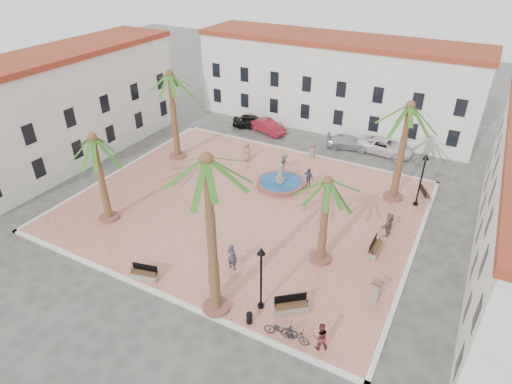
% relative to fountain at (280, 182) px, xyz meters
% --- Properties ---
extents(ground, '(120.00, 120.00, 0.00)m').
position_rel_fountain_xyz_m(ground, '(-1.17, -4.08, -0.44)').
color(ground, '#56544F').
rests_on(ground, ground).
extents(plaza, '(26.00, 22.00, 0.15)m').
position_rel_fountain_xyz_m(plaza, '(-1.17, -4.08, -0.36)').
color(plaza, '#E1806B').
rests_on(plaza, ground).
extents(kerb_n, '(26.30, 0.30, 0.16)m').
position_rel_fountain_xyz_m(kerb_n, '(-1.17, 6.92, -0.36)').
color(kerb_n, silver).
rests_on(kerb_n, ground).
extents(kerb_s, '(26.30, 0.30, 0.16)m').
position_rel_fountain_xyz_m(kerb_s, '(-1.17, -15.08, -0.36)').
color(kerb_s, silver).
rests_on(kerb_s, ground).
extents(kerb_e, '(0.30, 22.30, 0.16)m').
position_rel_fountain_xyz_m(kerb_e, '(11.83, -4.08, -0.36)').
color(kerb_e, silver).
rests_on(kerb_e, ground).
extents(kerb_w, '(0.30, 22.30, 0.16)m').
position_rel_fountain_xyz_m(kerb_w, '(-14.17, -4.08, -0.36)').
color(kerb_w, silver).
rests_on(kerb_w, ground).
extents(building_north, '(30.40, 7.40, 9.50)m').
position_rel_fountain_xyz_m(building_north, '(-1.17, 15.91, 4.33)').
color(building_north, white).
rests_on(building_north, ground).
extents(building_west, '(6.40, 24.40, 10.00)m').
position_rel_fountain_xyz_m(building_west, '(-20.17, -4.08, 4.58)').
color(building_west, white).
rests_on(building_west, ground).
extents(fountain, '(4.08, 4.08, 2.11)m').
position_rel_fountain_xyz_m(fountain, '(0.00, 0.00, 0.00)').
color(fountain, '#935344').
rests_on(fountain, plaza).
extents(palm_nw, '(5.29, 5.29, 8.42)m').
position_rel_fountain_xyz_m(palm_nw, '(-11.15, 0.31, 6.88)').
color(palm_nw, '#935344').
rests_on(palm_nw, plaza).
extents(palm_sw, '(4.82, 4.82, 7.00)m').
position_rel_fountain_xyz_m(palm_sw, '(-9.28, -10.64, 5.59)').
color(palm_sw, '#935344').
rests_on(palm_sw, plaza).
extents(palm_s, '(5.08, 5.08, 9.96)m').
position_rel_fountain_xyz_m(palm_s, '(2.84, -14.48, 8.38)').
color(palm_s, '#935344').
rests_on(palm_s, plaza).
extents(palm_e, '(4.68, 4.68, 6.31)m').
position_rel_fountain_xyz_m(palm_e, '(6.55, -7.55, 4.96)').
color(palm_e, '#935344').
rests_on(palm_e, plaza).
extents(palm_ne, '(5.09, 5.09, 8.23)m').
position_rel_fountain_xyz_m(palm_ne, '(8.96, 2.58, 6.73)').
color(palm_ne, '#935344').
rests_on(palm_ne, plaza).
extents(bench_s, '(1.87, 0.96, 0.94)m').
position_rel_fountain_xyz_m(bench_s, '(-2.49, -14.47, -0.02)').
color(bench_s, gray).
rests_on(bench_s, plaza).
extents(bench_se, '(1.95, 1.74, 1.06)m').
position_rel_fountain_xyz_m(bench_se, '(6.71, -12.62, 0.01)').
color(bench_se, gray).
rests_on(bench_se, plaza).
extents(bench_e, '(0.60, 1.88, 0.99)m').
position_rel_fountain_xyz_m(bench_e, '(9.52, -5.08, -0.01)').
color(bench_e, gray).
rests_on(bench_e, plaza).
extents(bench_ne, '(1.22, 1.77, 0.91)m').
position_rel_fountain_xyz_m(bench_ne, '(11.21, 3.80, -0.03)').
color(bench_ne, gray).
rests_on(bench_ne, plaza).
extents(lamppost_s, '(0.47, 0.47, 4.34)m').
position_rel_fountain_xyz_m(lamppost_s, '(5.04, -13.15, 2.65)').
color(lamppost_s, black).
rests_on(lamppost_s, plaza).
extents(lamppost_e, '(0.49, 0.49, 4.49)m').
position_rel_fountain_xyz_m(lamppost_e, '(10.81, 2.35, 2.75)').
color(lamppost_e, black).
rests_on(lamppost_e, plaza).
extents(bollard_se, '(0.62, 0.62, 1.42)m').
position_rel_fountain_xyz_m(bollard_se, '(2.29, -13.76, 0.45)').
color(bollard_se, gray).
rests_on(bollard_se, plaza).
extents(bollard_n, '(0.45, 0.45, 1.26)m').
position_rel_fountain_xyz_m(bollard_n, '(0.40, 6.32, 0.37)').
color(bollard_n, gray).
rests_on(bollard_n, plaza).
extents(bollard_e, '(0.63, 0.63, 1.49)m').
position_rel_fountain_xyz_m(bollard_e, '(10.70, -9.58, 0.48)').
color(bollard_e, gray).
rests_on(bollard_e, plaza).
extents(litter_bin, '(0.35, 0.35, 0.68)m').
position_rel_fountain_xyz_m(litter_bin, '(5.03, -14.48, 0.06)').
color(litter_bin, black).
rests_on(litter_bin, plaza).
extents(cyclist_a, '(0.72, 0.48, 1.94)m').
position_rel_fountain_xyz_m(cyclist_a, '(1.89, -11.10, 0.68)').
color(cyclist_a, '#323349').
rests_on(cyclist_a, plaza).
extents(bicycle_a, '(1.95, 1.02, 0.98)m').
position_rel_fountain_xyz_m(bicycle_a, '(6.95, -14.48, 0.20)').
color(bicycle_a, black).
rests_on(bicycle_a, plaza).
extents(cyclist_b, '(1.05, 0.99, 1.71)m').
position_rel_fountain_xyz_m(cyclist_b, '(9.05, -14.23, 0.57)').
color(cyclist_b, maroon).
rests_on(cyclist_b, plaza).
extents(bicycle_b, '(1.65, 0.47, 0.99)m').
position_rel_fountain_xyz_m(bicycle_b, '(7.78, -14.48, 0.21)').
color(bicycle_b, black).
rests_on(bicycle_b, plaza).
extents(pedestrian_fountain_a, '(1.08, 0.98, 1.84)m').
position_rel_fountain_xyz_m(pedestrian_fountain_a, '(-4.86, 2.81, 0.64)').
color(pedestrian_fountain_a, gray).
rests_on(pedestrian_fountain_a, plaza).
extents(pedestrian_fountain_b, '(1.13, 0.73, 1.79)m').
position_rel_fountain_xyz_m(pedestrian_fountain_b, '(2.16, 0.88, 0.61)').
color(pedestrian_fountain_b, '#354962').
rests_on(pedestrian_fountain_b, plaza).
extents(pedestrian_north, '(0.80, 1.16, 1.65)m').
position_rel_fountain_xyz_m(pedestrian_north, '(-0.86, 2.49, 0.54)').
color(pedestrian_north, '#47464B').
rests_on(pedestrian_north, plaza).
extents(pedestrian_east, '(0.78, 1.74, 1.80)m').
position_rel_fountain_xyz_m(pedestrian_east, '(9.77, -2.73, 0.62)').
color(pedestrian_east, '#625B4C').
rests_on(pedestrian_east, plaza).
extents(car_black, '(4.57, 3.06, 1.44)m').
position_rel_fountain_xyz_m(car_black, '(-8.53, 10.44, 0.29)').
color(car_black, black).
rests_on(car_black, ground).
extents(car_red, '(4.56, 2.67, 1.42)m').
position_rel_fountain_xyz_m(car_red, '(-6.32, 9.96, 0.27)').
color(car_red, maroon).
rests_on(car_red, ground).
extents(car_silver, '(4.82, 2.98, 1.30)m').
position_rel_fountain_xyz_m(car_silver, '(2.74, 10.33, 0.22)').
color(car_silver, '#B3B2BC').
rests_on(car_silver, ground).
extents(car_white, '(5.59, 2.87, 1.51)m').
position_rel_fountain_xyz_m(car_white, '(6.21, 10.84, 0.32)').
color(car_white, white).
rests_on(car_white, ground).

